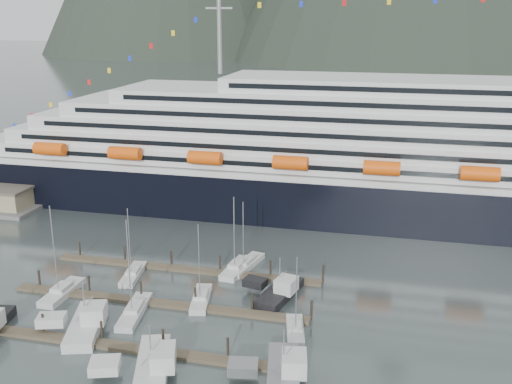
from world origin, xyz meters
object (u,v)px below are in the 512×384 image
Objects in this scene: trawler_e at (279,292)px; sailboat_c at (201,299)px; trawler_d at (282,374)px; sailboat_b at (133,274)px; cruise_ship at (398,163)px; sailboat_g at (246,265)px; sailboat_h at (295,331)px; sailboat_a at (62,293)px; trawler_b at (85,324)px; trawler_c at (150,369)px; sailboat_f at (237,269)px; sailboat_d at (134,312)px.

sailboat_c is at bearing 124.13° from trawler_e.
trawler_d reaches higher than trawler_e.
sailboat_b reaches higher than trawler_d.
cruise_ship is 69.09m from trawler_d.
sailboat_g reaches higher than sailboat_h.
sailboat_a is at bearing -134.08° from cruise_ship.
sailboat_c is 1.04× the size of trawler_b.
sailboat_c reaches higher than trawler_c.
trawler_b is at bearing -124.08° from cruise_ship.
trawler_b is 30.08m from trawler_d.
sailboat_f is 1.12× the size of sailboat_g.
cruise_ship is 67.92m from sailboat_d.
cruise_ship is at bearing -51.50° from trawler_b.
cruise_ship reaches higher than sailboat_d.
sailboat_f reaches higher than sailboat_c.
cruise_ship is 75.36m from trawler_b.
sailboat_b is 1.01× the size of sailboat_g.
cruise_ship is at bearing -53.45° from sailboat_b.
sailboat_g is (25.84, 17.64, -0.04)m from sailboat_a.
sailboat_h is at bearing -136.49° from sailboat_g.
trawler_c is at bearing -159.99° from sailboat_b.
sailboat_c is 1.13× the size of trawler_e.
sailboat_a is at bearing 86.44° from sailboat_c.
trawler_b reaches higher than trawler_e.
sailboat_a is at bearing 115.65° from trawler_e.
cruise_ship is 58.33m from sailboat_c.
sailboat_c is 12.32m from trawler_e.
trawler_d is 1.12× the size of trawler_e.
cruise_ship is 16.17× the size of sailboat_b.
sailboat_b reaches higher than sailboat_h.
trawler_c is at bearing -127.33° from sailboat_a.
trawler_c is (13.45, -8.12, -0.04)m from trawler_b.
cruise_ship is at bearing -7.61° from trawler_e.
sailboat_a is 1.10× the size of sailboat_f.
sailboat_c is 20.37m from trawler_c.
trawler_b is (-16.68, -26.79, 0.59)m from sailboat_g.
sailboat_f is at bearing 24.12° from sailboat_h.
sailboat_f is 0.93× the size of trawler_c.
trawler_e is at bearing -80.45° from sailboat_c.
sailboat_h reaches higher than trawler_b.
sailboat_a reaches higher than sailboat_h.
trawler_b is at bearing 40.54° from trawler_c.
trawler_b is (1.10, -18.31, 0.59)m from sailboat_b.
sailboat_g is 0.83× the size of trawler_c.
trawler_d is at bearing -98.66° from trawler_c.
sailboat_h is at bearing -97.97° from sailboat_d.
cruise_ship is 44.57m from sailboat_g.
sailboat_a is 12.96m from trawler_b.
sailboat_h is 0.80× the size of trawler_c.
trawler_c is at bearing -157.05° from sailboat_d.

